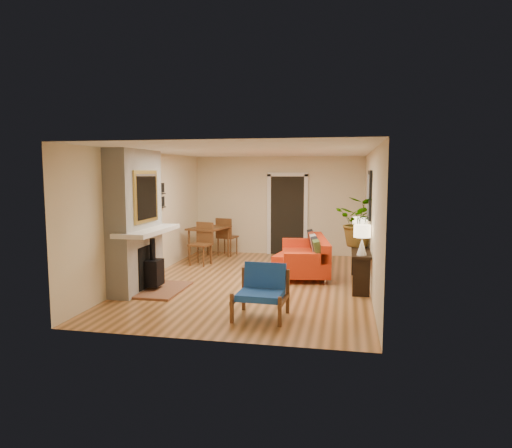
{
  "coord_description": "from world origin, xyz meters",
  "views": [
    {
      "loc": [
        1.78,
        -8.77,
        2.19
      ],
      "look_at": [
        0.0,
        0.2,
        1.15
      ],
      "focal_mm": 32.0,
      "sensor_mm": 36.0,
      "label": 1
    }
  ],
  "objects_px": {
    "sofa": "(308,256)",
    "houseplant": "(360,222)",
    "dining_table": "(212,234)",
    "lamp_far": "(360,227)",
    "ottoman": "(295,263)",
    "lamp_near": "(362,236)",
    "console_table": "(360,256)",
    "blue_chair": "(262,288)"
  },
  "relations": [
    {
      "from": "console_table",
      "to": "blue_chair",
      "type": "bearing_deg",
      "value": -124.1
    },
    {
      "from": "ottoman",
      "to": "houseplant",
      "type": "height_order",
      "value": "houseplant"
    },
    {
      "from": "ottoman",
      "to": "houseplant",
      "type": "xyz_separation_m",
      "value": [
        1.35,
        -0.56,
        0.98
      ]
    },
    {
      "from": "sofa",
      "to": "houseplant",
      "type": "height_order",
      "value": "houseplant"
    },
    {
      "from": "dining_table",
      "to": "lamp_far",
      "type": "xyz_separation_m",
      "value": [
        3.58,
        -1.27,
        0.41
      ]
    },
    {
      "from": "dining_table",
      "to": "lamp_near",
      "type": "height_order",
      "value": "lamp_near"
    },
    {
      "from": "houseplant",
      "to": "dining_table",
      "type": "bearing_deg",
      "value": 154.14
    },
    {
      "from": "console_table",
      "to": "dining_table",
      "type": "bearing_deg",
      "value": 151.27
    },
    {
      "from": "dining_table",
      "to": "houseplant",
      "type": "relative_size",
      "value": 1.93
    },
    {
      "from": "lamp_near",
      "to": "lamp_far",
      "type": "distance_m",
      "value": 1.41
    },
    {
      "from": "sofa",
      "to": "ottoman",
      "type": "height_order",
      "value": "sofa"
    },
    {
      "from": "sofa",
      "to": "lamp_near",
      "type": "relative_size",
      "value": 4.21
    },
    {
      "from": "dining_table",
      "to": "console_table",
      "type": "xyz_separation_m",
      "value": [
        3.58,
        -1.96,
        -0.08
      ]
    },
    {
      "from": "blue_chair",
      "to": "houseplant",
      "type": "bearing_deg",
      "value": 58.64
    },
    {
      "from": "blue_chair",
      "to": "console_table",
      "type": "relative_size",
      "value": 0.43
    },
    {
      "from": "console_table",
      "to": "lamp_near",
      "type": "distance_m",
      "value": 0.86
    },
    {
      "from": "sofa",
      "to": "lamp_far",
      "type": "bearing_deg",
      "value": -9.45
    },
    {
      "from": "sofa",
      "to": "lamp_far",
      "type": "relative_size",
      "value": 4.21
    },
    {
      "from": "ottoman",
      "to": "lamp_near",
      "type": "distance_m",
      "value": 2.19
    },
    {
      "from": "ottoman",
      "to": "lamp_near",
      "type": "relative_size",
      "value": 1.74
    },
    {
      "from": "sofa",
      "to": "houseplant",
      "type": "xyz_separation_m",
      "value": [
        1.07,
        -0.64,
        0.85
      ]
    },
    {
      "from": "lamp_far",
      "to": "sofa",
      "type": "bearing_deg",
      "value": 170.55
    },
    {
      "from": "console_table",
      "to": "lamp_far",
      "type": "relative_size",
      "value": 3.43
    },
    {
      "from": "houseplant",
      "to": "console_table",
      "type": "bearing_deg",
      "value": -87.54
    },
    {
      "from": "ottoman",
      "to": "lamp_far",
      "type": "relative_size",
      "value": 1.74
    },
    {
      "from": "sofa",
      "to": "houseplant",
      "type": "bearing_deg",
      "value": -30.87
    },
    {
      "from": "blue_chair",
      "to": "ottoman",
      "type": "bearing_deg",
      "value": 86.93
    },
    {
      "from": "dining_table",
      "to": "lamp_near",
      "type": "bearing_deg",
      "value": -36.79
    },
    {
      "from": "console_table",
      "to": "houseplant",
      "type": "relative_size",
      "value": 1.87
    },
    {
      "from": "dining_table",
      "to": "lamp_near",
      "type": "distance_m",
      "value": 4.49
    },
    {
      "from": "sofa",
      "to": "lamp_far",
      "type": "distance_m",
      "value": 1.29
    },
    {
      "from": "dining_table",
      "to": "lamp_far",
      "type": "distance_m",
      "value": 3.82
    },
    {
      "from": "sofa",
      "to": "dining_table",
      "type": "relative_size",
      "value": 1.19
    },
    {
      "from": "console_table",
      "to": "lamp_near",
      "type": "relative_size",
      "value": 3.43
    },
    {
      "from": "blue_chair",
      "to": "console_table",
      "type": "xyz_separation_m",
      "value": [
        1.52,
        2.24,
        0.15
      ]
    },
    {
      "from": "sofa",
      "to": "ottoman",
      "type": "distance_m",
      "value": 0.32
    },
    {
      "from": "console_table",
      "to": "houseplant",
      "type": "distance_m",
      "value": 0.68
    },
    {
      "from": "blue_chair",
      "to": "lamp_near",
      "type": "relative_size",
      "value": 1.48
    },
    {
      "from": "console_table",
      "to": "houseplant",
      "type": "xyz_separation_m",
      "value": [
        -0.01,
        0.23,
        0.64
      ]
    },
    {
      "from": "console_table",
      "to": "lamp_far",
      "type": "height_order",
      "value": "lamp_far"
    },
    {
      "from": "console_table",
      "to": "lamp_far",
      "type": "xyz_separation_m",
      "value": [
        0.0,
        0.69,
        0.49
      ]
    },
    {
      "from": "ottoman",
      "to": "dining_table",
      "type": "height_order",
      "value": "dining_table"
    }
  ]
}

